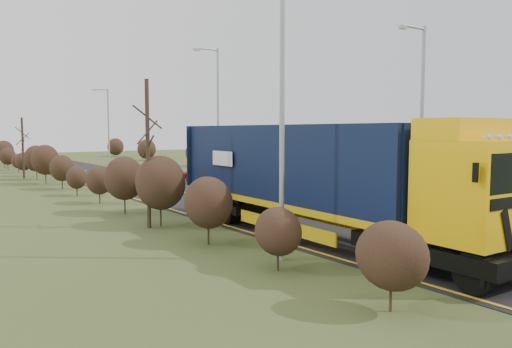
{
  "coord_description": "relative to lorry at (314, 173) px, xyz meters",
  "views": [
    {
      "loc": [
        -14.58,
        -15.03,
        3.99
      ],
      "look_at": [
        -0.94,
        4.26,
        1.93
      ],
      "focal_mm": 35.0,
      "sensor_mm": 36.0,
      "label": 1
    }
  ],
  "objects": [
    {
      "name": "ground",
      "position": [
        2.34,
        1.42,
        -2.45
      ],
      "size": [
        160.0,
        160.0,
        0.0
      ],
      "primitive_type": "plane",
      "color": "#3E4F21",
      "rests_on": "ground"
    },
    {
      "name": "road",
      "position": [
        2.34,
        11.42,
        -2.44
      ],
      "size": [
        8.0,
        120.0,
        0.02
      ],
      "primitive_type": "cube",
      "color": "black",
      "rests_on": "ground"
    },
    {
      "name": "layby",
      "position": [
        8.84,
        21.42,
        -2.44
      ],
      "size": [
        6.0,
        18.0,
        0.02
      ],
      "primitive_type": "cube",
      "color": "#2D2B28",
      "rests_on": "ground"
    },
    {
      "name": "lane_markings",
      "position": [
        2.34,
        11.11,
        -2.42
      ],
      "size": [
        7.52,
        116.0,
        0.01
      ],
      "color": "gold",
      "rests_on": "road"
    },
    {
      "name": "hedgerow",
      "position": [
        -3.66,
        9.31,
        -0.83
      ],
      "size": [
        2.24,
        102.04,
        6.05
      ],
      "color": "black",
      "rests_on": "ground"
    },
    {
      "name": "lorry",
      "position": [
        0.0,
        0.0,
        0.0
      ],
      "size": [
        3.01,
        15.55,
        4.31
      ],
      "rotation": [
        0.0,
        0.0,
        -0.03
      ],
      "color": "black",
      "rests_on": "ground"
    },
    {
      "name": "car_red_hatchback",
      "position": [
        7.14,
        20.48,
        -1.78
      ],
      "size": [
        3.08,
        4.23,
        1.34
      ],
      "primitive_type": "imported",
      "rotation": [
        0.0,
        0.0,
        3.58
      ],
      "color": "#A80F08",
      "rests_on": "ground"
    },
    {
      "name": "car_blue_sedan",
      "position": [
        9.14,
        20.42,
        -1.79
      ],
      "size": [
        1.55,
        4.05,
        1.32
      ],
      "primitive_type": "imported",
      "rotation": [
        0.0,
        0.0,
        3.1
      ],
      "color": "#0B0F3F",
      "rests_on": "ground"
    },
    {
      "name": "streetlight_near",
      "position": [
        8.03,
        1.43,
        2.46
      ],
      "size": [
        1.9,
        0.18,
        8.91
      ],
      "color": "#95989A",
      "rests_on": "ground"
    },
    {
      "name": "streetlight_mid",
      "position": [
        7.68,
        19.89,
        3.27
      ],
      "size": [
        2.18,
        0.21,
        10.31
      ],
      "color": "#95989A",
      "rests_on": "ground"
    },
    {
      "name": "streetlight_far",
      "position": [
        7.24,
        43.86,
        2.4
      ],
      "size": [
        1.88,
        0.18,
        8.82
      ],
      "color": "#95989A",
      "rests_on": "ground"
    },
    {
      "name": "left_pole",
      "position": [
        -2.86,
        -1.71,
        3.26
      ],
      "size": [
        0.16,
        0.16,
        11.42
      ],
      "primitive_type": "cylinder",
      "color": "#95989A",
      "rests_on": "ground"
    },
    {
      "name": "speed_sign",
      "position": [
        7.58,
        11.57,
        -0.61
      ],
      "size": [
        0.72,
        0.1,
        2.59
      ],
      "color": "#95989A",
      "rests_on": "ground"
    },
    {
      "name": "warning_board",
      "position": [
        6.54,
        22.51,
        -1.31
      ],
      "size": [
        0.71,
        0.11,
        1.87
      ],
      "color": "#95989A",
      "rests_on": "ground"
    }
  ]
}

